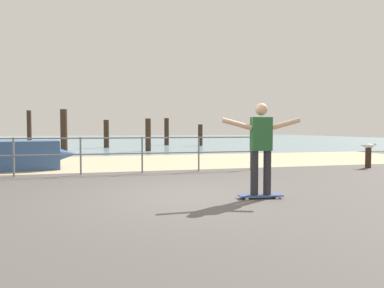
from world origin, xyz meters
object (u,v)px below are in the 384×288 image
Objects in this scene: bollard_short at (368,158)px; skateboarder at (261,143)px; seagull at (369,146)px; skateboard at (261,196)px.

skateboarder is at bearing -146.50° from bollard_short.
seagull is (5.51, 3.63, -0.29)m from skateboarder.
skateboarder is 6.62m from bollard_short.
skateboarder reaches higher than skateboard.
seagull reaches higher than bollard_short.
seagull is (5.51, 3.63, 0.66)m from skateboard.
skateboarder is at bearing 165.96° from skateboard.
skateboard is 1.76× the size of seagull.
skateboarder is 3.54× the size of seagull.
bollard_short is at bearing 33.50° from skateboard.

